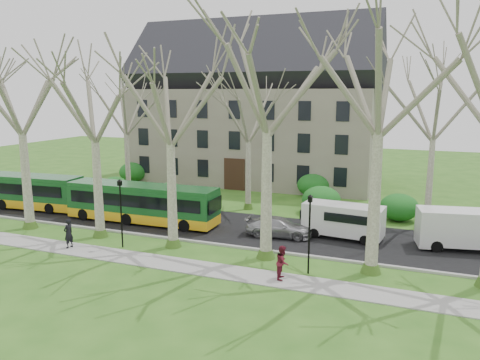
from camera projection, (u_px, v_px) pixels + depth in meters
name	position (u px, v px, depth m)	size (l,w,h in m)	color
ground	(215.00, 254.00, 28.49)	(120.00, 120.00, 0.00)	#30611B
sidewalk	(197.00, 268.00, 26.19)	(70.00, 2.00, 0.06)	gray
road	(247.00, 229.00, 33.51)	(80.00, 8.00, 0.06)	black
curb	(225.00, 245.00, 29.85)	(80.00, 0.25, 0.14)	#A5A39E
building	(255.00, 107.00, 51.10)	(26.50, 12.20, 16.00)	slate
tree_row_verge	(216.00, 139.00, 27.46)	(49.00, 7.00, 14.00)	gray
tree_row_far	(255.00, 138.00, 37.92)	(33.00, 7.00, 12.00)	gray
lamp_row	(208.00, 217.00, 27.09)	(36.22, 0.22, 4.30)	black
hedges	(232.00, 189.00, 42.78)	(30.60, 8.60, 2.00)	#1A5D1C
bus_lead	(17.00, 190.00, 39.57)	(11.65, 2.43, 2.91)	#175122
bus_follow	(142.00, 203.00, 35.01)	(11.82, 2.46, 2.96)	#175122
sedan	(279.00, 227.00, 31.68)	(1.82, 4.48, 1.30)	#9F9FA3
van_a	(343.00, 221.00, 31.23)	(5.25, 1.91, 2.29)	silver
van_b	(465.00, 230.00, 28.97)	(5.67, 2.06, 2.47)	silver
pedestrian_a	(68.00, 233.00, 29.28)	(0.68, 0.45, 1.88)	black
pedestrian_b	(283.00, 262.00, 24.41)	(0.87, 0.68, 1.80)	maroon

